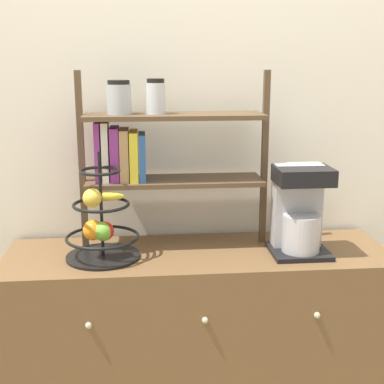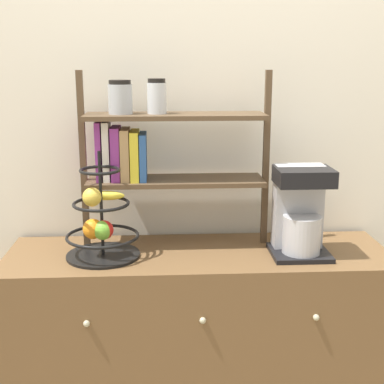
{
  "view_description": "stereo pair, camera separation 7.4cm",
  "coord_description": "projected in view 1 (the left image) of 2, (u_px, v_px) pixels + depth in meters",
  "views": [
    {
      "loc": [
        -0.21,
        -1.74,
        1.52
      ],
      "look_at": [
        -0.03,
        0.22,
        1.04
      ],
      "focal_mm": 50.0,
      "sensor_mm": 36.0,
      "label": 1
    },
    {
      "loc": [
        -0.14,
        -1.74,
        1.52
      ],
      "look_at": [
        -0.03,
        0.22,
        1.04
      ],
      "focal_mm": 50.0,
      "sensor_mm": 36.0,
      "label": 2
    }
  ],
  "objects": [
    {
      "name": "wall_back",
      "position": [
        192.0,
        115.0,
        2.23
      ],
      "size": [
        7.0,
        0.05,
        2.6
      ],
      "primitive_type": "cube",
      "color": "silver",
      "rests_on": "ground_plane"
    },
    {
      "name": "sideboard",
      "position": [
        198.0,
        343.0,
        2.19
      ],
      "size": [
        1.5,
        0.47,
        0.79
      ],
      "color": "brown",
      "rests_on": "ground_plane"
    },
    {
      "name": "coffee_maker",
      "position": [
        299.0,
        210.0,
        2.05
      ],
      "size": [
        0.22,
        0.21,
        0.34
      ],
      "color": "black",
      "rests_on": "sideboard"
    },
    {
      "name": "fruit_stand",
      "position": [
        101.0,
        225.0,
        1.99
      ],
      "size": [
        0.28,
        0.28,
        0.41
      ],
      "color": "black",
      "rests_on": "sideboard"
    },
    {
      "name": "shelf_hutch",
      "position": [
        148.0,
        145.0,
        2.08
      ],
      "size": [
        0.74,
        0.2,
        0.69
      ],
      "color": "brown",
      "rests_on": "sideboard"
    }
  ]
}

